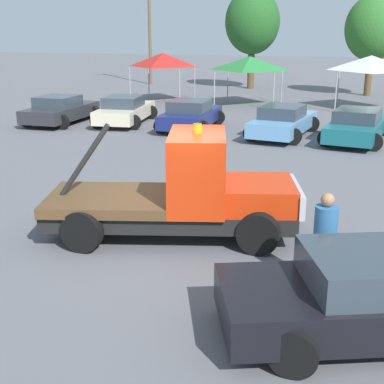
# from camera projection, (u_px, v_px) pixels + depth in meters

# --- Properties ---
(ground_plane) EXTENTS (160.00, 160.00, 0.00)m
(ground_plane) POSITION_uv_depth(u_px,v_px,m) (171.00, 235.00, 11.96)
(ground_plane) COLOR slate
(tow_truck) EXTENTS (5.81, 3.29, 2.52)m
(tow_truck) POSITION_uv_depth(u_px,v_px,m) (186.00, 194.00, 11.67)
(tow_truck) COLOR black
(tow_truck) RESTS_ON ground
(person_near_truck) EXTENTS (0.40, 0.40, 1.79)m
(person_near_truck) POSITION_uv_depth(u_px,v_px,m) (325.00, 235.00, 9.15)
(person_near_truck) COLOR #475B84
(person_near_truck) RESTS_ON ground
(parked_car_charcoal) EXTENTS (2.55, 4.44, 1.34)m
(parked_car_charcoal) POSITION_uv_depth(u_px,v_px,m) (60.00, 110.00, 25.78)
(parked_car_charcoal) COLOR #2D2D33
(parked_car_charcoal) RESTS_ON ground
(parked_car_cream) EXTENTS (2.74, 4.71, 1.34)m
(parked_car_cream) POSITION_uv_depth(u_px,v_px,m) (125.00, 110.00, 25.67)
(parked_car_cream) COLOR beige
(parked_car_cream) RESTS_ON ground
(parked_car_navy) EXTENTS (2.50, 4.37, 1.34)m
(parked_car_navy) POSITION_uv_depth(u_px,v_px,m) (191.00, 115.00, 24.30)
(parked_car_navy) COLOR navy
(parked_car_navy) RESTS_ON ground
(parked_car_skyblue) EXTENTS (2.85, 4.88, 1.34)m
(parked_car_skyblue) POSITION_uv_depth(u_px,v_px,m) (283.00, 121.00, 22.62)
(parked_car_skyblue) COLOR #669ED1
(parked_car_skyblue) RESTS_ON ground
(parked_car_teal) EXTENTS (2.96, 5.14, 1.34)m
(parked_car_teal) POSITION_uv_depth(u_px,v_px,m) (357.00, 125.00, 21.67)
(parked_car_teal) COLOR #196670
(parked_car_teal) RESTS_ON ground
(canopy_tent_red) EXTENTS (3.25, 3.25, 2.97)m
(canopy_tent_red) POSITION_uv_depth(u_px,v_px,m) (163.00, 60.00, 33.18)
(canopy_tent_red) COLOR #9E9EA3
(canopy_tent_red) RESTS_ON ground
(canopy_tent_green) EXTENTS (3.49, 3.49, 2.84)m
(canopy_tent_green) POSITION_uv_depth(u_px,v_px,m) (250.00, 63.00, 31.49)
(canopy_tent_green) COLOR #9E9EA3
(canopy_tent_green) RESTS_ON ground
(canopy_tent_white) EXTENTS (3.52, 3.52, 2.97)m
(canopy_tent_white) POSITION_uv_depth(u_px,v_px,m) (371.00, 63.00, 29.87)
(canopy_tent_white) COLOR #9E9EA3
(canopy_tent_white) RESTS_ON ground
(tree_left) EXTENTS (4.04, 4.04, 7.22)m
(tree_left) POSITION_uv_depth(u_px,v_px,m) (252.00, 22.00, 39.46)
(tree_left) COLOR brown
(tree_left) RESTS_ON ground
(tree_center) EXTENTS (3.67, 3.67, 6.56)m
(tree_center) POSITION_uv_depth(u_px,v_px,m) (373.00, 28.00, 35.29)
(tree_center) COLOR brown
(tree_center) RESTS_ON ground
(utility_pole) EXTENTS (2.20, 0.24, 10.48)m
(utility_pole) POSITION_uv_depth(u_px,v_px,m) (149.00, 14.00, 42.44)
(utility_pole) COLOR brown
(utility_pole) RESTS_ON ground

